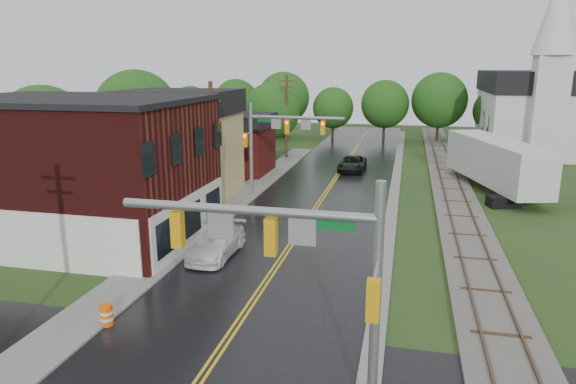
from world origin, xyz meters
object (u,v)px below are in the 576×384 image
(pickup_white, at_px, (217,243))
(semi_trailer, at_px, (496,161))
(brick_building, at_px, (77,169))
(traffic_signal_far, at_px, (278,133))
(traffic_signal_near, at_px, (298,257))
(tree_left_c, at_px, (212,119))
(utility_pole_c, at_px, (287,115))
(tree_left_e, at_px, (273,113))
(suv_dark, at_px, (352,164))
(construction_barrel, at_px, (107,315))
(tree_left_a, at_px, (45,134))
(utility_pole_b, at_px, (213,145))
(church, at_px, (533,103))
(tree_left_b, at_px, (138,114))

(pickup_white, distance_m, semi_trailer, 25.42)
(brick_building, xyz_separation_m, traffic_signal_far, (9.01, 12.00, 0.82))
(traffic_signal_near, relative_size, semi_trailer, 0.53)
(tree_left_c, distance_m, pickup_white, 28.34)
(utility_pole_c, relative_size, tree_left_e, 1.10)
(suv_dark, relative_size, construction_barrel, 5.90)
(brick_building, bearing_deg, pickup_white, -7.66)
(utility_pole_c, distance_m, construction_barrel, 38.69)
(utility_pole_c, distance_m, pickup_white, 30.65)
(tree_left_a, distance_m, tree_left_e, 26.40)
(utility_pole_b, height_order, tree_left_a, utility_pole_b)
(church, distance_m, traffic_signal_near, 54.32)
(utility_pole_c, bearing_deg, church, 19.97)
(traffic_signal_far, bearing_deg, suv_dark, 68.03)
(church, xyz_separation_m, tree_left_a, (-39.85, -31.84, -0.72))
(tree_left_c, distance_m, semi_trailer, 28.06)
(tree_left_e, relative_size, suv_dark, 1.57)
(tree_left_c, xyz_separation_m, tree_left_e, (5.00, 6.00, 0.30))
(tree_left_b, distance_m, tree_left_c, 9.03)
(brick_building, bearing_deg, construction_barrel, -51.51)
(semi_trailer, bearing_deg, tree_left_e, 149.41)
(church, height_order, utility_pole_c, church)
(tree_left_e, distance_m, semi_trailer, 25.76)
(pickup_white, bearing_deg, traffic_signal_far, 91.19)
(utility_pole_c, height_order, suv_dark, utility_pole_c)
(suv_dark, xyz_separation_m, construction_barrel, (-6.11, -32.77, -0.28))
(traffic_signal_near, xyz_separation_m, suv_dark, (-2.36, 36.35, -4.25))
(suv_dark, bearing_deg, tree_left_c, 175.57)
(utility_pole_b, bearing_deg, tree_left_b, 138.14)
(utility_pole_c, height_order, pickup_white, utility_pole_c)
(semi_trailer, bearing_deg, tree_left_a, -161.70)
(brick_building, distance_m, utility_pole_b, 9.03)
(construction_barrel, bearing_deg, utility_pole_b, 96.26)
(pickup_white, xyz_separation_m, semi_trailer, (16.74, 19.05, 1.75))
(church, height_order, suv_dark, church)
(semi_trailer, bearing_deg, tree_left_c, 165.40)
(pickup_white, bearing_deg, suv_dark, 80.71)
(brick_building, xyz_separation_m, tree_left_c, (-1.36, 24.90, 0.36))
(utility_pole_c, bearing_deg, tree_left_a, -120.55)
(brick_building, relative_size, traffic_signal_far, 1.95)
(pickup_white, distance_m, construction_barrel, 8.34)
(brick_building, distance_m, tree_left_c, 24.94)
(suv_dark, relative_size, pickup_white, 1.05)
(traffic_signal_far, distance_m, semi_trailer, 17.87)
(tree_left_b, bearing_deg, tree_left_a, -101.31)
(traffic_signal_far, distance_m, utility_pole_c, 17.33)
(traffic_signal_far, bearing_deg, pickup_white, -90.16)
(traffic_signal_near, relative_size, tree_left_e, 0.90)
(tree_left_e, bearing_deg, tree_left_a, -114.62)
(church, bearing_deg, utility_pole_b, -130.18)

